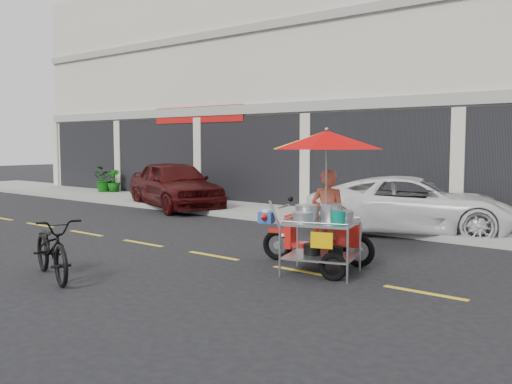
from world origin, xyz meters
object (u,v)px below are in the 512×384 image
Objects in this scene: maroon_sedan at (175,185)px; food_vendor_rig at (325,181)px; white_pickup at (413,205)px; near_bicycle at (52,248)px.

food_vendor_rig reaches higher than maroon_sedan.
white_pickup reaches higher than near_bicycle.
near_bicycle is (5.42, -7.35, -0.28)m from maroon_sedan.
maroon_sedan is 1.67× the size of food_vendor_rig.
food_vendor_rig is (0.49, -4.39, 0.79)m from white_pickup.
maroon_sedan is 9.28m from food_vendor_rig.
white_pickup is at bearing 79.04° from food_vendor_rig.
maroon_sedan is at bearing 135.43° from food_vendor_rig.
maroon_sedan is at bearing 69.85° from white_pickup.
white_pickup is 2.59× the size of near_bicycle.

